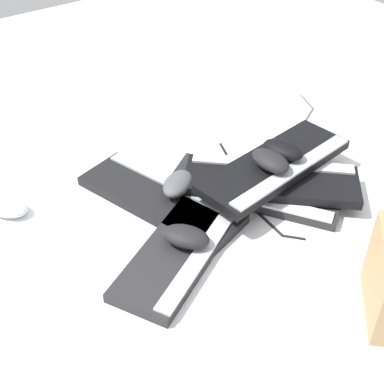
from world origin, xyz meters
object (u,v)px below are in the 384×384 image
keyboard_0 (254,190)px  mouse_0 (178,184)px  keyboard_1 (161,198)px  keyboard_4 (276,166)px  mouse_3 (270,160)px  mouse_1 (283,150)px  keyboard_2 (186,243)px  keyboard_3 (272,180)px  mouse_4 (7,207)px  mouse_2 (186,236)px

keyboard_0 → mouse_0: (-0.17, 0.10, 0.04)m
keyboard_1 → keyboard_4: size_ratio=1.02×
keyboard_1 → mouse_3: mouse_3 is taller
mouse_0 → mouse_1: size_ratio=1.00×
keyboard_2 → mouse_3: 0.30m
keyboard_3 → mouse_3: mouse_3 is taller
mouse_4 → keyboard_2: bearing=3.2°
keyboard_2 → mouse_4: size_ratio=4.18×
mouse_2 → mouse_3: 0.30m
mouse_0 → mouse_3: mouse_3 is taller
mouse_4 → keyboard_3: bearing=25.3°
mouse_1 → mouse_4: mouse_1 is taller
keyboard_4 → mouse_1: size_ratio=4.14×
keyboard_2 → mouse_4: bearing=128.5°
keyboard_1 → mouse_1: size_ratio=4.22×
keyboard_0 → keyboard_3: bearing=-33.2°
mouse_0 → mouse_2: (-0.10, -0.17, 0.00)m
keyboard_0 → keyboard_4: (0.06, -0.01, 0.06)m
keyboard_4 → mouse_1: 0.04m
keyboard_1 → keyboard_4: (0.27, -0.13, 0.06)m
keyboard_2 → mouse_1: (0.34, 0.05, 0.10)m
mouse_1 → keyboard_3: bearing=-85.8°
keyboard_2 → mouse_3: bearing=7.1°
mouse_2 → mouse_3: mouse_3 is taller
keyboard_3 → mouse_4: 0.66m
keyboard_0 → keyboard_4: bearing=-11.6°
keyboard_0 → mouse_0: bearing=149.8°
mouse_0 → mouse_4: bearing=119.2°
keyboard_0 → keyboard_1: same height
keyboard_4 → mouse_4: bearing=152.3°
keyboard_3 → mouse_4: bearing=150.6°
keyboard_1 → mouse_0: mouse_0 is taller
keyboard_1 → keyboard_3: keyboard_3 is taller
keyboard_0 → keyboard_3: keyboard_3 is taller
keyboard_3 → keyboard_4: bearing=29.2°
mouse_3 → keyboard_3: bearing=73.7°
keyboard_1 → keyboard_2: 0.17m
keyboard_0 → keyboard_2: size_ratio=0.98×
mouse_2 → keyboard_4: bearing=66.3°
keyboard_2 → keyboard_3: size_ratio=1.09×
mouse_1 → keyboard_1: bearing=-127.9°
keyboard_3 → mouse_2: bearing=-171.5°
keyboard_0 → mouse_0: mouse_0 is taller
keyboard_2 → mouse_1: 0.36m
mouse_1 → keyboard_0: bearing=-110.2°
keyboard_3 → mouse_2: (-0.30, -0.04, 0.01)m
keyboard_0 → keyboard_1: 0.24m
mouse_4 → keyboard_4: bearing=27.0°
mouse_2 → keyboard_1: bearing=130.4°
keyboard_3 → mouse_3: size_ratio=3.83×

